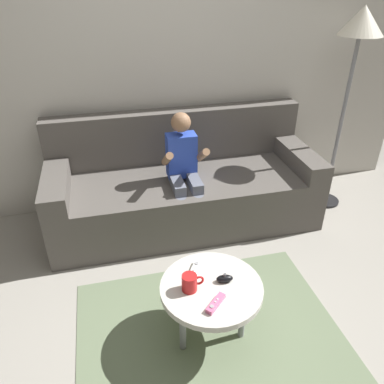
% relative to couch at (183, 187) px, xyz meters
% --- Properties ---
extents(ground_plane, '(8.75, 8.75, 0.00)m').
position_rel_couch_xyz_m(ground_plane, '(-0.05, -1.41, -0.29)').
color(ground_plane, '#9E998E').
extents(wall_back, '(4.38, 0.05, 2.50)m').
position_rel_couch_xyz_m(wall_back, '(-0.05, 0.39, 0.96)').
color(wall_back, beige).
rests_on(wall_back, ground).
extents(couch, '(2.08, 0.80, 0.85)m').
position_rel_couch_xyz_m(couch, '(0.00, 0.00, 0.00)').
color(couch, '#56514C').
rests_on(couch, ground).
extents(person_seated_on_couch, '(0.31, 0.38, 0.95)m').
position_rel_couch_xyz_m(person_seated_on_couch, '(-0.03, -0.18, 0.25)').
color(person_seated_on_couch, slate).
rests_on(person_seated_on_couch, ground).
extents(coffee_table, '(0.55, 0.55, 0.38)m').
position_rel_couch_xyz_m(coffee_table, '(-0.11, -1.20, 0.05)').
color(coffee_table, beige).
rests_on(coffee_table, ground).
extents(area_rug, '(1.50, 1.14, 0.01)m').
position_rel_couch_xyz_m(area_rug, '(-0.11, -1.21, -0.29)').
color(area_rug, '#6B7A5B').
rests_on(area_rug, ground).
extents(game_remote_pink_near_edge, '(0.13, 0.12, 0.03)m').
position_rel_couch_xyz_m(game_remote_pink_near_edge, '(-0.13, -1.34, 0.10)').
color(game_remote_pink_near_edge, pink).
rests_on(game_remote_pink_near_edge, coffee_table).
extents(nunchuk_black, '(0.09, 0.05, 0.05)m').
position_rel_couch_xyz_m(nunchuk_black, '(-0.04, -1.19, 0.11)').
color(nunchuk_black, black).
rests_on(nunchuk_black, coffee_table).
extents(game_remote_white_far_corner, '(0.10, 0.14, 0.03)m').
position_rel_couch_xyz_m(game_remote_white_far_corner, '(-0.17, -1.08, 0.10)').
color(game_remote_white_far_corner, white).
rests_on(game_remote_white_far_corner, coffee_table).
extents(coffee_mug, '(0.12, 0.08, 0.09)m').
position_rel_couch_xyz_m(coffee_mug, '(-0.23, -1.21, 0.14)').
color(coffee_mug, red).
rests_on(coffee_mug, coffee_table).
extents(floor_lamp, '(0.32, 0.32, 1.60)m').
position_rel_couch_xyz_m(floor_lamp, '(1.29, -0.06, 1.09)').
color(floor_lamp, black).
rests_on(floor_lamp, ground).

